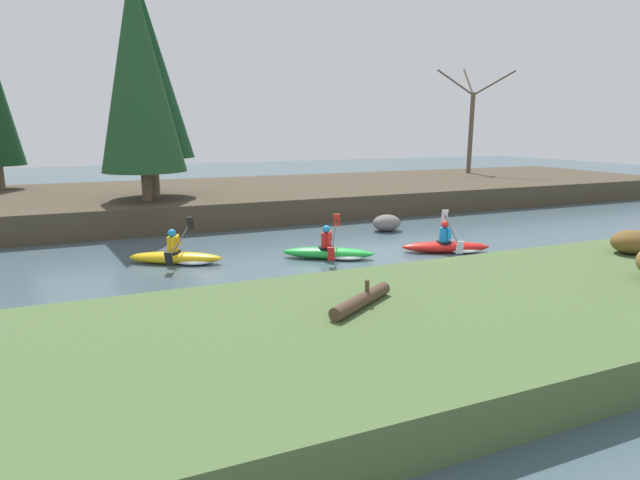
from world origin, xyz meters
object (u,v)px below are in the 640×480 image
at_px(kayaker_middle, 332,252).
at_px(boulder_midstream, 387,223).
at_px(kayaker_lead, 449,246).
at_px(driftwood_log, 361,300).
at_px(kayaker_trailing, 179,257).

height_order(kayaker_middle, boulder_midstream, kayaker_middle).
xyz_separation_m(kayaker_lead, driftwood_log, (-5.70, -5.09, 0.65)).
bearing_deg(driftwood_log, boulder_midstream, 24.71).
distance_m(kayaker_trailing, driftwood_log, 7.34).
distance_m(kayaker_middle, kayaker_trailing, 4.43).
relative_size(kayaker_middle, driftwood_log, 1.68).
height_order(kayaker_middle, kayaker_trailing, same).
bearing_deg(kayaker_trailing, boulder_midstream, 39.37).
xyz_separation_m(kayaker_middle, driftwood_log, (-2.00, -5.78, 0.65)).
relative_size(kayaker_trailing, boulder_midstream, 2.45).
bearing_deg(kayaker_middle, boulder_midstream, 68.74).
distance_m(boulder_midstream, driftwood_log, 10.42).
xyz_separation_m(kayaker_middle, kayaker_trailing, (-4.28, 1.17, 0.00)).
relative_size(kayaker_middle, kayaker_trailing, 0.99).
xyz_separation_m(kayaker_lead, kayaker_trailing, (-7.98, 1.86, 0.00)).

